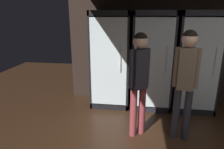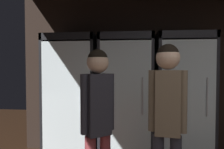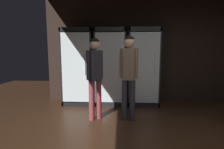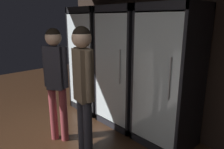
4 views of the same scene
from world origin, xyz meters
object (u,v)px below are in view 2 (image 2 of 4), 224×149
at_px(cooler_center, 181,101).
at_px(shopper_far, 167,110).
at_px(cooler_far_left, 73,99).
at_px(shopper_near, 98,113).
at_px(cooler_left, 126,100).

xyz_separation_m(cooler_center, shopper_far, (-0.41, -1.14, 0.10)).
bearing_deg(cooler_far_left, shopper_near, -62.84).
height_order(cooler_far_left, cooler_center, same).
height_order(cooler_left, shopper_far, cooler_left).
bearing_deg(shopper_near, cooler_far_left, 117.16).
bearing_deg(cooler_center, cooler_left, 179.98).
bearing_deg(cooler_far_left, cooler_center, 0.01).
distance_m(shopper_near, shopper_far, 0.66).
xyz_separation_m(cooler_center, shopper_near, (-1.06, -1.13, 0.06)).
height_order(cooler_far_left, cooler_left, same).
bearing_deg(cooler_left, cooler_far_left, -179.95).
height_order(cooler_left, shopper_near, cooler_left).
bearing_deg(cooler_center, cooler_far_left, -179.99).
height_order(shopper_near, shopper_far, shopper_far).
relative_size(cooler_center, shopper_far, 1.16).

